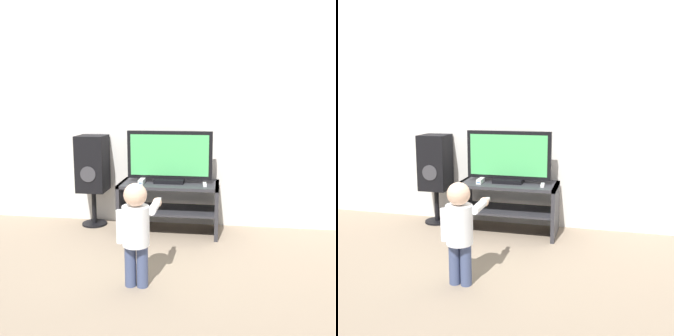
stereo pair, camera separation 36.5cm
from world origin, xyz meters
The scene contains 8 objects.
ground_plane centered at (0.00, 0.00, 0.00)m, with size 16.00×16.00×0.00m, color gray.
wall_back centered at (0.00, 0.54, 1.30)m, with size 10.00×0.06×2.60m.
tv_stand centered at (0.00, 0.23, 0.34)m, with size 1.00×0.46×0.52m.
television centered at (0.00, 0.25, 0.77)m, with size 0.86×0.20×0.52m.
game_console centered at (-0.27, 0.16, 0.54)m, with size 0.05×0.16×0.05m.
remote_primary centered at (0.36, 0.16, 0.53)m, with size 0.05×0.13×0.03m.
child centered at (-0.08, -0.93, 0.45)m, with size 0.29×0.44×0.77m.
speaker_tower centered at (-0.84, 0.34, 0.65)m, with size 0.30×0.31×0.97m.
Camera 2 is at (0.86, -3.35, 1.34)m, focal length 40.00 mm.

